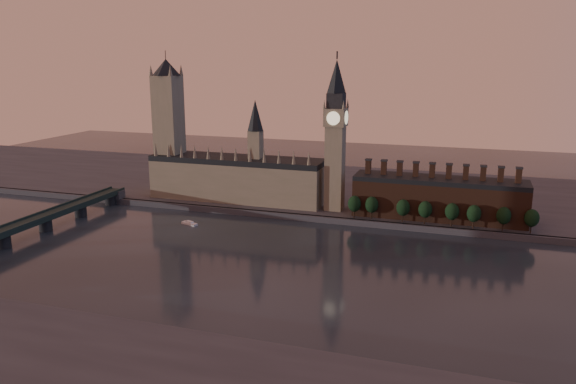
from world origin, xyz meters
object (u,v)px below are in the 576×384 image
Objects in this scene: river_boat at (190,223)px; big_ben at (336,134)px; westminster_bridge at (21,228)px; victoria_tower at (169,123)px.

big_ben is at bearing 50.70° from river_boat.
big_ben is 205.83m from westminster_bridge.
victoria_tower reaches higher than big_ben.
westminster_bridge is at bearing -124.08° from river_boat.
river_boat is (-84.80, -52.40, -55.92)m from big_ben.
victoria_tower is at bearing 73.44° from westminster_bridge.
victoria_tower is at bearing 147.20° from river_boat.
victoria_tower is 93.39m from river_boat.
victoria_tower is 133.21m from westminster_bridge.
big_ben is 8.64× the size of river_boat.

